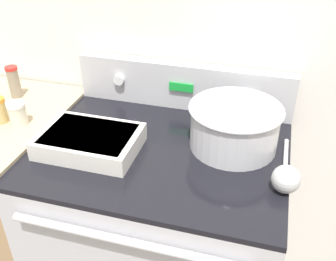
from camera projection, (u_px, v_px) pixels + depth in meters
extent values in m
cube|color=silver|center=(189.00, 20.00, 1.40)|extent=(8.00, 0.05, 2.50)
cube|color=#BCBCC1|center=(162.00, 248.00, 1.53)|extent=(0.81, 0.64, 0.91)
cube|color=black|center=(161.00, 150.00, 1.28)|extent=(0.81, 0.64, 0.02)
cylinder|color=silver|center=(124.00, 241.00, 1.04)|extent=(0.67, 0.02, 0.02)
cube|color=#BCBCC1|center=(183.00, 86.00, 1.47)|extent=(0.81, 0.05, 0.17)
cylinder|color=white|center=(119.00, 80.00, 1.49)|extent=(0.04, 0.02, 0.04)
cylinder|color=white|center=(248.00, 96.00, 1.38)|extent=(0.04, 0.02, 0.04)
cube|color=green|center=(181.00, 87.00, 1.44)|extent=(0.09, 0.01, 0.03)
cube|color=tan|center=(3.00, 213.00, 1.69)|extent=(0.62, 0.64, 0.91)
cylinder|color=silver|center=(234.00, 127.00, 1.25)|extent=(0.28, 0.28, 0.14)
torus|color=silver|center=(236.00, 109.00, 1.21)|extent=(0.30, 0.30, 0.01)
cylinder|color=beige|center=(236.00, 112.00, 1.22)|extent=(0.26, 0.26, 0.02)
cube|color=silver|center=(90.00, 141.00, 1.25)|extent=(0.31, 0.22, 0.06)
cube|color=#D1BC7A|center=(89.00, 138.00, 1.25)|extent=(0.27, 0.19, 0.03)
cylinder|color=#B7B7B7|center=(285.00, 162.00, 1.20)|extent=(0.01, 0.25, 0.01)
sphere|color=#B7B7B7|center=(286.00, 179.00, 1.08)|extent=(0.08, 0.08, 0.08)
cylinder|color=beige|center=(18.00, 115.00, 1.36)|extent=(0.06, 0.06, 0.07)
cylinder|color=white|center=(16.00, 105.00, 1.34)|extent=(0.06, 0.06, 0.01)
cylinder|color=tan|center=(0.00, 112.00, 1.37)|extent=(0.05, 0.05, 0.08)
cylinder|color=gray|center=(14.00, 83.00, 1.53)|extent=(0.04, 0.04, 0.11)
cylinder|color=red|center=(11.00, 68.00, 1.49)|extent=(0.05, 0.05, 0.01)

